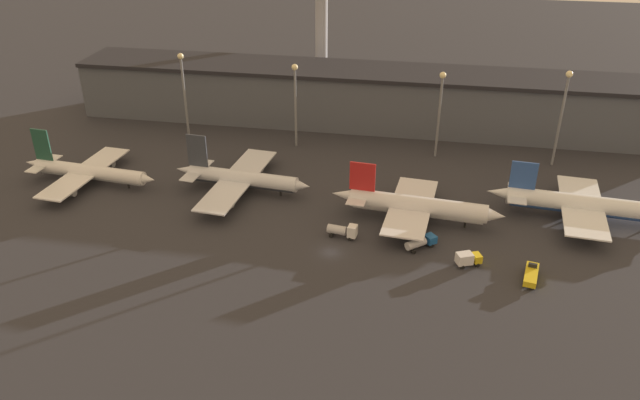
{
  "coord_description": "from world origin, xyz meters",
  "views": [
    {
      "loc": [
        17.92,
        -111.79,
        74.59
      ],
      "look_at": [
        -4.5,
        12.16,
        6.0
      ],
      "focal_mm": 35.0,
      "sensor_mm": 36.0,
      "label": 1
    }
  ],
  "objects_px": {
    "airplane_2": "(416,206)",
    "service_vehicle_1": "(343,231)",
    "airplane_3": "(589,206)",
    "service_vehicle_3": "(421,242)",
    "service_vehicle_0": "(531,275)",
    "control_tower": "(321,16)",
    "service_vehicle_2": "(468,259)",
    "airplane_0": "(88,172)",
    "airplane_1": "(241,178)"
  },
  "relations": [
    {
      "from": "airplane_2",
      "to": "service_vehicle_1",
      "type": "relative_size",
      "value": 5.87
    },
    {
      "from": "airplane_3",
      "to": "service_vehicle_3",
      "type": "relative_size",
      "value": 6.65
    },
    {
      "from": "airplane_2",
      "to": "service_vehicle_1",
      "type": "bearing_deg",
      "value": -140.95
    },
    {
      "from": "service_vehicle_0",
      "to": "control_tower",
      "type": "bearing_deg",
      "value": 40.26
    },
    {
      "from": "airplane_2",
      "to": "service_vehicle_3",
      "type": "height_order",
      "value": "airplane_2"
    },
    {
      "from": "airplane_2",
      "to": "airplane_3",
      "type": "height_order",
      "value": "airplane_2"
    },
    {
      "from": "service_vehicle_2",
      "to": "service_vehicle_3",
      "type": "bearing_deg",
      "value": 129.82
    },
    {
      "from": "airplane_0",
      "to": "service_vehicle_1",
      "type": "distance_m",
      "value": 71.33
    },
    {
      "from": "airplane_1",
      "to": "service_vehicle_1",
      "type": "height_order",
      "value": "airplane_1"
    },
    {
      "from": "airplane_1",
      "to": "airplane_3",
      "type": "bearing_deg",
      "value": 5.35
    },
    {
      "from": "service_vehicle_1",
      "to": "service_vehicle_2",
      "type": "xyz_separation_m",
      "value": [
        27.27,
        -6.37,
        -0.09
      ]
    },
    {
      "from": "airplane_2",
      "to": "service_vehicle_1",
      "type": "distance_m",
      "value": 18.91
    },
    {
      "from": "service_vehicle_3",
      "to": "control_tower",
      "type": "height_order",
      "value": "control_tower"
    },
    {
      "from": "service_vehicle_2",
      "to": "airplane_1",
      "type": "bearing_deg",
      "value": 133.17
    },
    {
      "from": "airplane_0",
      "to": "airplane_1",
      "type": "bearing_deg",
      "value": 9.24
    },
    {
      "from": "airplane_1",
      "to": "service_vehicle_2",
      "type": "relative_size",
      "value": 6.48
    },
    {
      "from": "airplane_2",
      "to": "service_vehicle_0",
      "type": "bearing_deg",
      "value": -34.13
    },
    {
      "from": "airplane_0",
      "to": "service_vehicle_1",
      "type": "height_order",
      "value": "airplane_0"
    },
    {
      "from": "airplane_0",
      "to": "airplane_3",
      "type": "bearing_deg",
      "value": 6.61
    },
    {
      "from": "service_vehicle_1",
      "to": "service_vehicle_3",
      "type": "relative_size",
      "value": 0.98
    },
    {
      "from": "airplane_1",
      "to": "service_vehicle_3",
      "type": "distance_m",
      "value": 50.32
    },
    {
      "from": "control_tower",
      "to": "airplane_0",
      "type": "bearing_deg",
      "value": -116.98
    },
    {
      "from": "airplane_0",
      "to": "service_vehicle_1",
      "type": "xyz_separation_m",
      "value": [
        69.71,
        -15.06,
        -1.41
      ]
    },
    {
      "from": "service_vehicle_1",
      "to": "service_vehicle_0",
      "type": "bearing_deg",
      "value": -5.11
    },
    {
      "from": "control_tower",
      "to": "airplane_2",
      "type": "bearing_deg",
      "value": -67.47
    },
    {
      "from": "airplane_0",
      "to": "service_vehicle_2",
      "type": "bearing_deg",
      "value": -7.17
    },
    {
      "from": "airplane_3",
      "to": "service_vehicle_2",
      "type": "xyz_separation_m",
      "value": [
        -28.16,
        -24.33,
        -2.15
      ]
    },
    {
      "from": "service_vehicle_0",
      "to": "control_tower",
      "type": "distance_m",
      "value": 133.41
    },
    {
      "from": "airplane_0",
      "to": "service_vehicle_1",
      "type": "relative_size",
      "value": 5.55
    },
    {
      "from": "airplane_1",
      "to": "service_vehicle_1",
      "type": "bearing_deg",
      "value": -26.34
    },
    {
      "from": "airplane_3",
      "to": "service_vehicle_2",
      "type": "height_order",
      "value": "airplane_3"
    },
    {
      "from": "service_vehicle_3",
      "to": "control_tower",
      "type": "distance_m",
      "value": 116.99
    },
    {
      "from": "airplane_2",
      "to": "service_vehicle_2",
      "type": "height_order",
      "value": "airplane_2"
    },
    {
      "from": "airplane_2",
      "to": "control_tower",
      "type": "xyz_separation_m",
      "value": [
        -39.37,
        94.9,
        21.99
      ]
    },
    {
      "from": "airplane_0",
      "to": "airplane_2",
      "type": "height_order",
      "value": "airplane_0"
    },
    {
      "from": "service_vehicle_0",
      "to": "service_vehicle_1",
      "type": "height_order",
      "value": "service_vehicle_1"
    },
    {
      "from": "airplane_3",
      "to": "service_vehicle_3",
      "type": "bearing_deg",
      "value": -147.69
    },
    {
      "from": "airplane_1",
      "to": "control_tower",
      "type": "relative_size",
      "value": 0.83
    },
    {
      "from": "airplane_2",
      "to": "service_vehicle_1",
      "type": "height_order",
      "value": "airplane_2"
    },
    {
      "from": "airplane_1",
      "to": "service_vehicle_2",
      "type": "xyz_separation_m",
      "value": [
        56.28,
        -24.24,
        -1.75
      ]
    },
    {
      "from": "airplane_1",
      "to": "service_vehicle_3",
      "type": "xyz_separation_m",
      "value": [
        46.43,
        -19.3,
        -1.91
      ]
    },
    {
      "from": "airplane_0",
      "to": "airplane_3",
      "type": "height_order",
      "value": "airplane_0"
    },
    {
      "from": "airplane_3",
      "to": "service_vehicle_1",
      "type": "distance_m",
      "value": 58.3
    },
    {
      "from": "airplane_1",
      "to": "service_vehicle_0",
      "type": "distance_m",
      "value": 74.01
    },
    {
      "from": "airplane_0",
      "to": "service_vehicle_0",
      "type": "distance_m",
      "value": 112.18
    },
    {
      "from": "service_vehicle_0",
      "to": "service_vehicle_3",
      "type": "bearing_deg",
      "value": 81.67
    },
    {
      "from": "airplane_3",
      "to": "service_vehicle_1",
      "type": "relative_size",
      "value": 6.76
    },
    {
      "from": "service_vehicle_2",
      "to": "control_tower",
      "type": "bearing_deg",
      "value": 91.01
    },
    {
      "from": "airplane_0",
      "to": "service_vehicle_2",
      "type": "height_order",
      "value": "airplane_0"
    },
    {
      "from": "service_vehicle_0",
      "to": "airplane_1",
      "type": "bearing_deg",
      "value": 79.67
    }
  ]
}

